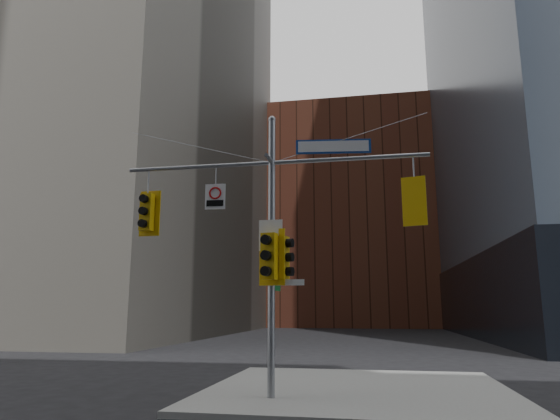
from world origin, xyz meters
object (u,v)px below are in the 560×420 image
(traffic_light_east_arm, at_px, (415,202))
(traffic_light_pole_side, at_px, (284,257))
(traffic_light_west_arm, at_px, (147,212))
(traffic_light_pole_front, at_px, (269,256))
(street_sign_blade, at_px, (333,146))
(regulatory_sign_arm, at_px, (215,196))
(signal_assembly, at_px, (272,222))

(traffic_light_east_arm, relative_size, traffic_light_pole_side, 1.13)
(traffic_light_west_arm, height_order, traffic_light_pole_side, traffic_light_west_arm)
(traffic_light_pole_side, height_order, traffic_light_pole_front, traffic_light_pole_front)
(traffic_light_east_arm, distance_m, traffic_light_pole_front, 3.82)
(street_sign_blade, bearing_deg, traffic_light_pole_side, 173.45)
(traffic_light_west_arm, xyz_separation_m, street_sign_blade, (5.06, -0.01, 1.55))
(traffic_light_pole_front, bearing_deg, street_sign_blade, 19.49)
(traffic_light_pole_side, bearing_deg, regulatory_sign_arm, 104.26)
(traffic_light_pole_side, xyz_separation_m, traffic_light_pole_front, (-0.32, -0.26, 0.01))
(traffic_light_west_arm, xyz_separation_m, regulatory_sign_arm, (1.92, -0.03, 0.37))
(traffic_light_east_arm, distance_m, street_sign_blade, 2.51)
(traffic_light_west_arm, height_order, street_sign_blade, street_sign_blade)
(traffic_light_east_arm, bearing_deg, traffic_light_pole_side, 14.08)
(traffic_light_east_arm, height_order, traffic_light_pole_front, traffic_light_east_arm)
(traffic_light_west_arm, relative_size, street_sign_blade, 0.65)
(signal_assembly, height_order, regulatory_sign_arm, signal_assembly)
(traffic_light_west_arm, bearing_deg, traffic_light_pole_front, -0.50)
(traffic_light_pole_side, xyz_separation_m, regulatory_sign_arm, (-1.84, -0.02, 1.66))
(signal_assembly, bearing_deg, traffic_light_west_arm, 179.78)
(traffic_light_west_arm, relative_size, traffic_light_pole_side, 1.17)
(traffic_light_west_arm, distance_m, street_sign_blade, 5.29)
(traffic_light_east_arm, bearing_deg, regulatory_sign_arm, 14.24)
(signal_assembly, bearing_deg, traffic_light_east_arm, 0.02)
(traffic_light_east_arm, height_order, traffic_light_pole_side, traffic_light_east_arm)
(signal_assembly, xyz_separation_m, street_sign_blade, (1.62, 0.00, 1.93))
(signal_assembly, bearing_deg, traffic_light_pole_side, -0.64)
(traffic_light_pole_front, height_order, regulatory_sign_arm, regulatory_sign_arm)
(street_sign_blade, bearing_deg, traffic_light_west_arm, 173.03)
(traffic_light_west_arm, bearing_deg, traffic_light_east_arm, 4.04)
(traffic_light_pole_front, distance_m, regulatory_sign_arm, 2.26)
(traffic_light_pole_front, height_order, street_sign_blade, street_sign_blade)
(regulatory_sign_arm, bearing_deg, traffic_light_west_arm, 176.58)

